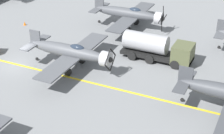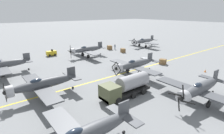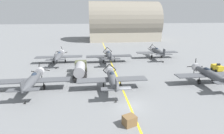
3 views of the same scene
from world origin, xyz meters
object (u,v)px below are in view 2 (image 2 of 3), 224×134
object	(u,v)px
tow_tractor	(51,53)
ground_crew_walking	(115,47)
supply_crate_by_tanker	(123,50)
traffic_cone	(205,71)
supply_crate_outboard	(163,62)
airplane_mid_left	(200,89)
fuel_tanker	(126,86)
supply_crate_mid_lane	(110,48)
airplane_far_right	(2,65)
airplane_mid_right	(86,50)
airplane_mid_center	(134,64)
airplane_near_right	(143,41)
airplane_far_center	(42,84)

from	to	relation	value
tow_tractor	ground_crew_walking	distance (m)	19.72
supply_crate_by_tanker	traffic_cone	size ratio (longest dim) A/B	2.53
supply_crate_outboard	traffic_cone	bearing A→B (deg)	-166.82
tow_tractor	supply_crate_outboard	distance (m)	29.81
airplane_mid_left	fuel_tanker	size ratio (longest dim) A/B	1.50
supply_crate_mid_lane	tow_tractor	bearing A→B (deg)	79.57
airplane_far_right	tow_tractor	distance (m)	15.89
airplane_mid_right	airplane_far_right	bearing A→B (deg)	89.19
airplane_mid_left	supply_crate_outboard	bearing A→B (deg)	-22.92
airplane_mid_center	traffic_cone	distance (m)	14.75
supply_crate_mid_lane	traffic_cone	bearing A→B (deg)	-176.79
airplane_mid_right	tow_tractor	size ratio (longest dim) A/B	4.62
airplane_near_right	fuel_tanker	xyz separation A→B (m)	(-23.77, 30.07, -0.50)
airplane_far_center	supply_crate_mid_lane	distance (m)	34.41
supply_crate_mid_lane	airplane_far_right	bearing A→B (deg)	101.12
airplane_near_right	ground_crew_walking	xyz separation A→B (m)	(2.67, 10.54, -1.04)
airplane_near_right	supply_crate_by_tanker	size ratio (longest dim) A/B	8.64
airplane_mid_center	supply_crate_by_tanker	size ratio (longest dim) A/B	8.64
airplane_far_center	tow_tractor	bearing A→B (deg)	-8.17
tow_tractor	supply_crate_mid_lane	bearing A→B (deg)	-100.43
airplane_far_center	airplane_near_right	bearing A→B (deg)	-52.83
supply_crate_by_tanker	supply_crate_mid_lane	xyz separation A→B (m)	(5.82, 0.61, 0.06)
supply_crate_mid_lane	supply_crate_outboard	xyz separation A→B (m)	(-20.89, 0.40, -0.04)
supply_crate_by_tanker	supply_crate_mid_lane	world-z (taller)	supply_crate_mid_lane
airplane_far_center	supply_crate_mid_lane	world-z (taller)	airplane_far_center
airplane_mid_left	airplane_mid_center	size ratio (longest dim) A/B	1.00
airplane_mid_right	supply_crate_outboard	size ratio (longest dim) A/B	8.30
airplane_far_right	supply_crate_outboard	world-z (taller)	airplane_far_right
airplane_near_right	fuel_tanker	size ratio (longest dim) A/B	1.50
airplane_near_right	traffic_cone	size ratio (longest dim) A/B	21.82
supply_crate_by_tanker	supply_crate_outboard	distance (m)	15.10
ground_crew_walking	airplane_mid_right	bearing A→B (deg)	102.80
airplane_far_right	tow_tractor	world-z (taller)	airplane_far_right
airplane_far_right	airplane_mid_center	size ratio (longest dim) A/B	1.00
airplane_mid_left	supply_crate_by_tanker	world-z (taller)	airplane_mid_left
airplane_far_right	supply_crate_mid_lane	distance (m)	31.27
airplane_mid_center	supply_crate_outboard	bearing A→B (deg)	-90.40
airplane_near_right	airplane_far_right	size ratio (longest dim) A/B	1.00
airplane_mid_center	ground_crew_walking	bearing A→B (deg)	-34.94
airplane_mid_right	airplane_far_right	distance (m)	19.96
airplane_mid_right	fuel_tanker	size ratio (longest dim) A/B	1.50
traffic_cone	supply_crate_outboard	bearing A→B (deg)	13.18
airplane_mid_left	fuel_tanker	world-z (taller)	airplane_mid_left
airplane_mid_left	traffic_cone	size ratio (longest dim) A/B	21.82
supply_crate_by_tanker	ground_crew_walking	bearing A→B (deg)	-9.46
tow_tractor	airplane_mid_center	bearing A→B (deg)	-163.79
fuel_tanker	airplane_mid_right	bearing A→B (deg)	-17.17
supply_crate_outboard	traffic_cone	xyz separation A→B (m)	(-8.81, -2.06, -0.33)
airplane_mid_center	airplane_mid_right	bearing A→B (deg)	-4.01
airplane_far_right	supply_crate_mid_lane	xyz separation A→B (m)	(6.03, -30.66, -1.37)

